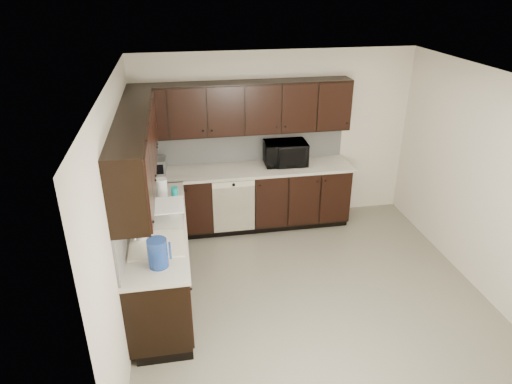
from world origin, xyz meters
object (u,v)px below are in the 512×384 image
Objects in this scene: sink at (158,243)px; toaster_oven at (153,166)px; microwave at (285,153)px; blue_pitcher at (158,253)px; storage_bin at (159,214)px.

sink is 1.75m from toaster_oven.
blue_pitcher is (-1.75, -2.28, -0.03)m from microwave.
sink reaches higher than storage_bin.
microwave is 2.14× the size of blue_pitcher.
toaster_oven is 1.20× the size of blue_pitcher.
microwave is at bearing 39.47° from storage_bin.
microwave is 2.27m from storage_bin.
sink is 0.55m from blue_pitcher.
toaster_oven is (-0.07, 1.75, 0.16)m from sink.
toaster_oven reaches higher than storage_bin.
toaster_oven is 2.26m from blue_pitcher.
microwave is at bearing 44.85° from sink.
microwave is at bearing 28.84° from blue_pitcher.
storage_bin is at bearing -82.93° from toaster_oven.
storage_bin is at bearing 66.26° from blue_pitcher.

